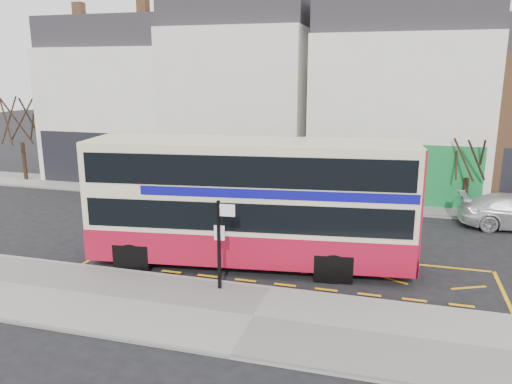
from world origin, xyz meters
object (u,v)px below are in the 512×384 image
(street_tree_left, at_px, (18,108))
(car_grey, at_px, (336,201))
(double_decker_bus, at_px, (251,201))
(car_silver, at_px, (146,188))
(street_tree_right, at_px, (470,148))
(bus_stop_post, at_px, (221,236))

(street_tree_left, bearing_deg, car_grey, -5.60)
(double_decker_bus, relative_size, car_silver, 3.00)
(double_decker_bus, xyz_separation_m, car_grey, (2.08, 7.43, -1.70))
(double_decker_bus, bearing_deg, street_tree_right, 41.51)
(car_silver, height_order, street_tree_right, street_tree_right)
(street_tree_right, bearing_deg, street_tree_left, 179.85)
(car_silver, bearing_deg, street_tree_right, -64.43)
(double_decker_bus, height_order, street_tree_right, street_tree_right)
(double_decker_bus, bearing_deg, car_silver, 130.33)
(bus_stop_post, distance_m, car_silver, 12.39)
(double_decker_bus, bearing_deg, bus_stop_post, -102.79)
(double_decker_bus, distance_m, car_grey, 7.90)
(bus_stop_post, bearing_deg, double_decker_bus, 80.76)
(double_decker_bus, relative_size, bus_stop_post, 4.04)
(car_silver, distance_m, car_grey, 10.01)
(car_silver, relative_size, street_tree_right, 0.81)
(street_tree_left, height_order, street_tree_right, street_tree_left)
(car_grey, xyz_separation_m, street_tree_left, (-19.37, 1.90, 3.89))
(car_silver, height_order, car_grey, car_silver)
(car_silver, bearing_deg, street_tree_left, 95.34)
(car_grey, xyz_separation_m, street_tree_right, (5.99, 1.83, 2.53))
(double_decker_bus, bearing_deg, street_tree_left, 144.20)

